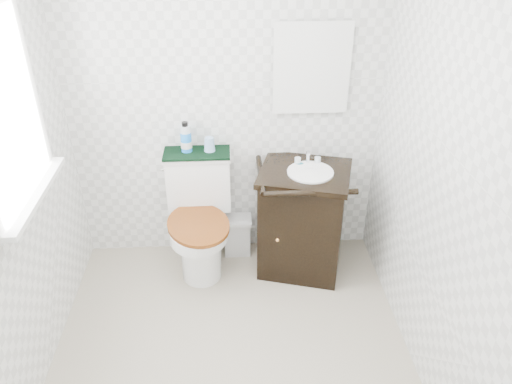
{
  "coord_description": "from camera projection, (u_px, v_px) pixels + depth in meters",
  "views": [
    {
      "loc": [
        0.02,
        -2.08,
        2.44
      ],
      "look_at": [
        0.19,
        0.75,
        0.76
      ],
      "focal_mm": 35.0,
      "sensor_mm": 36.0,
      "label": 1
    }
  ],
  "objects": [
    {
      "name": "toilet",
      "position": [
        200.0,
        222.0,
        3.65
      ],
      "size": [
        0.53,
        0.69,
        0.88
      ],
      "color": "white",
      "rests_on": "floor"
    },
    {
      "name": "trash_bin",
      "position": [
        237.0,
        235.0,
        3.9
      ],
      "size": [
        0.22,
        0.18,
        0.32
      ],
      "color": "silver",
      "rests_on": "floor"
    },
    {
      "name": "mirror",
      "position": [
        312.0,
        69.0,
        3.33
      ],
      "size": [
        0.5,
        0.02,
        0.6
      ],
      "primitive_type": "cube",
      "color": "silver",
      "rests_on": "wall_back"
    },
    {
      "name": "wall_right",
      "position": [
        448.0,
        187.0,
        2.48
      ],
      "size": [
        0.0,
        2.4,
        2.4
      ],
      "primitive_type": "plane",
      "rotation": [
        1.57,
        0.0,
        -1.57
      ],
      "color": "white",
      "rests_on": "ground"
    },
    {
      "name": "floor",
      "position": [
        232.0,
        362.0,
        3.03
      ],
      "size": [
        2.4,
        2.4,
        0.0
      ],
      "primitive_type": "plane",
      "color": "#A79B86",
      "rests_on": "ground"
    },
    {
      "name": "mouthwash_bottle",
      "position": [
        186.0,
        138.0,
        3.46
      ],
      "size": [
        0.08,
        0.08,
        0.22
      ],
      "color": "#1B81EC",
      "rests_on": "towel"
    },
    {
      "name": "cup",
      "position": [
        209.0,
        144.0,
        3.49
      ],
      "size": [
        0.08,
        0.08,
        0.1
      ],
      "primitive_type": "cone",
      "color": "#8BB3E3",
      "rests_on": "towel"
    },
    {
      "name": "soap_bar",
      "position": [
        300.0,
        164.0,
        3.49
      ],
      "size": [
        0.07,
        0.04,
        0.02
      ],
      "primitive_type": "ellipsoid",
      "color": "#16606D",
      "rests_on": "vanity"
    },
    {
      "name": "vanity",
      "position": [
        303.0,
        218.0,
        3.62
      ],
      "size": [
        0.73,
        0.67,
        0.92
      ],
      "color": "black",
      "rests_on": "floor"
    },
    {
      "name": "wall_back",
      "position": [
        225.0,
        105.0,
        3.45
      ],
      "size": [
        2.4,
        0.0,
        2.4
      ],
      "primitive_type": "plane",
      "rotation": [
        1.57,
        0.0,
        0.0
      ],
      "color": "white",
      "rests_on": "ground"
    },
    {
      "name": "window",
      "position": [
        2.0,
        111.0,
        2.4
      ],
      "size": [
        0.02,
        0.7,
        0.9
      ],
      "primitive_type": "cube",
      "color": "white",
      "rests_on": "wall_left"
    },
    {
      "name": "towel",
      "position": [
        197.0,
        153.0,
        3.5
      ],
      "size": [
        0.47,
        0.22,
        0.02
      ],
      "primitive_type": "cube",
      "color": "black",
      "rests_on": "toilet"
    }
  ]
}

